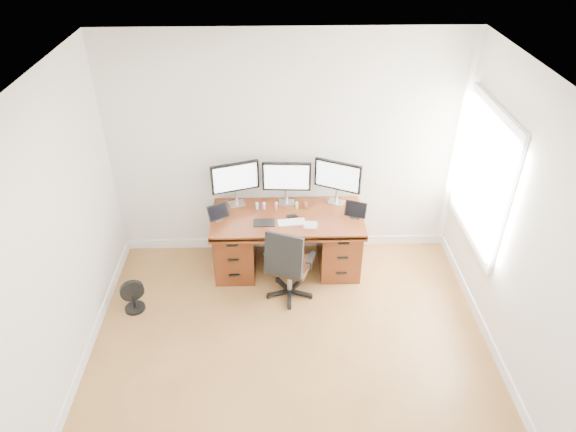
{
  "coord_description": "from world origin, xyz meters",
  "views": [
    {
      "loc": [
        -0.13,
        -2.97,
        3.95
      ],
      "look_at": [
        0.0,
        1.5,
        0.95
      ],
      "focal_mm": 32.0,
      "sensor_mm": 36.0,
      "label": 1
    }
  ],
  "objects_px": {
    "desk": "(287,239)",
    "monitor_center": "(287,178)",
    "keyboard": "(292,222)",
    "floor_fan": "(133,297)",
    "office_chair": "(288,275)"
  },
  "relations": [
    {
      "from": "monitor_center",
      "to": "keyboard",
      "type": "relative_size",
      "value": 1.83
    },
    {
      "from": "desk",
      "to": "monitor_center",
      "type": "height_order",
      "value": "monitor_center"
    },
    {
      "from": "desk",
      "to": "office_chair",
      "type": "distance_m",
      "value": 0.54
    },
    {
      "from": "floor_fan",
      "to": "monitor_center",
      "type": "xyz_separation_m",
      "value": [
        1.68,
        0.92,
        0.91
      ]
    },
    {
      "from": "keyboard",
      "to": "desk",
      "type": "bearing_deg",
      "value": 98.79
    },
    {
      "from": "monitor_center",
      "to": "desk",
      "type": "bearing_deg",
      "value": -87.0
    },
    {
      "from": "floor_fan",
      "to": "office_chair",
      "type": "bearing_deg",
      "value": -16.36
    },
    {
      "from": "floor_fan",
      "to": "monitor_center",
      "type": "height_order",
      "value": "monitor_center"
    },
    {
      "from": "office_chair",
      "to": "floor_fan",
      "type": "relative_size",
      "value": 2.49
    },
    {
      "from": "floor_fan",
      "to": "monitor_center",
      "type": "bearing_deg",
      "value": 7.15
    },
    {
      "from": "office_chair",
      "to": "floor_fan",
      "type": "distance_m",
      "value": 1.69
    },
    {
      "from": "desk",
      "to": "monitor_center",
      "type": "relative_size",
      "value": 3.08
    },
    {
      "from": "desk",
      "to": "floor_fan",
      "type": "xyz_separation_m",
      "value": [
        -1.68,
        -0.69,
        -0.22
      ]
    },
    {
      "from": "desk",
      "to": "keyboard",
      "type": "relative_size",
      "value": 5.66
    },
    {
      "from": "monitor_center",
      "to": "floor_fan",
      "type": "bearing_deg",
      "value": -148.15
    }
  ]
}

